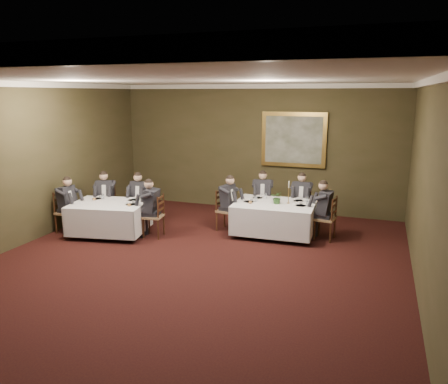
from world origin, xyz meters
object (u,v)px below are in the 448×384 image
Objects in this scene: diner_main_backright at (301,205)px; chair_main_backleft at (262,211)px; diner_sec_backleft at (106,204)px; chair_main_backright at (301,214)px; chair_sec_endleft at (67,221)px; chair_sec_endright at (154,225)px; chair_sec_backleft at (107,212)px; diner_main_endleft at (227,209)px; chair_main_endright at (325,227)px; diner_sec_endright at (153,215)px; diner_main_endright at (325,218)px; chair_sec_backright at (141,214)px; candlestick at (289,195)px; diner_sec_backright at (141,205)px; centerpiece at (277,197)px; painting at (294,140)px; diner_main_backleft at (262,202)px; chair_main_endleft at (227,219)px; table_second at (110,216)px; diner_sec_endleft at (67,211)px; table_main at (274,216)px.

chair_main_backleft is at bearing 0.33° from diner_main_backright.
diner_main_backright and diner_sec_backleft have the same top height.
chair_sec_endleft is (-5.16, -2.47, 0.00)m from chair_main_backright.
chair_sec_endright is 2.15m from chair_sec_endleft.
diner_main_endleft is at bearing 168.86° from chair_sec_backleft.
chair_main_endright is at bearing 140.34° from chair_main_backleft.
diner_sec_endright reaches higher than chair_main_backleft.
chair_main_backright is at bearing 44.68° from diner_main_endright.
chair_sec_backright is at bearing 102.64° from chair_main_endright.
candlestick is (-0.16, -0.88, 0.45)m from diner_main_backright.
chair_sec_endright is at bearing 132.85° from diner_sec_backright.
painting is at bearing 91.80° from centerpiece.
diner_main_backleft is 1.18m from chair_main_endleft.
diner_sec_backright is 0.77× the size of painting.
chair_sec_endleft is at bearing 18.17° from chair_main_backleft.
chair_main_endleft is 1.63m from candlestick.
chair_main_endright is 3.23× the size of centerpiece.
diner_main_endleft is at bearing 26.82° from table_second.
diner_sec_endleft reaches higher than chair_main_endright.
diner_sec_backleft is 4.62m from candlestick.
diner_sec_backright is at bearing 170.16° from chair_sec_backleft.
chair_main_endright is at bearing 106.49° from diner_sec_endleft.
centerpiece is 0.18× the size of painting.
diner_main_backleft is 1.35× the size of chair_main_backright.
chair_main_endleft is at bearing 169.14° from diner_sec_backleft.
diner_main_backleft is 1.02m from chair_main_backright.
chair_sec_endleft is at bearing 45.53° from chair_sec_backleft.
diner_main_backright is 1.00× the size of diner_sec_endright.
chair_sec_endright is at bearing 141.22° from chair_sec_backleft.
diner_sec_endright is at bearing 141.05° from chair_sec_backleft.
chair_sec_backright is 1.00× the size of chair_sec_endleft.
chair_main_backright is 1.00× the size of chair_sec_endleft.
table_main is 4.29m from chair_sec_backleft.
chair_sec_endleft reaches higher than table_main.
diner_main_endleft is at bearing 45.22° from chair_main_backleft.
chair_main_endright is 4.55m from diner_sec_backright.
painting is (3.36, 2.43, 1.52)m from diner_sec_backright.
diner_main_backright is 1.35× the size of chair_main_endright.
diner_main_backleft is 0.77× the size of painting.
diner_sec_backleft reaches higher than chair_sec_endleft.
table_main is at bearing 107.74° from chair_main_backleft.
table_second is 5.00m from chair_main_endright.
chair_sec_backright is at bearing 73.21° from table_second.
diner_main_endleft reaches higher than chair_main_backright.
chair_sec_backright and chair_sec_endright have the same top height.
diner_sec_backleft is at bearing -148.53° from painting.
candlestick is (3.66, 0.43, 0.68)m from chair_sec_backright.
chair_sec_endright is at bearing -158.26° from centerpiece.
chair_main_backright is at bearing 132.03° from diner_main_endleft.
chair_main_endright is (0.71, -0.93, 0.00)m from chair_main_backright.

